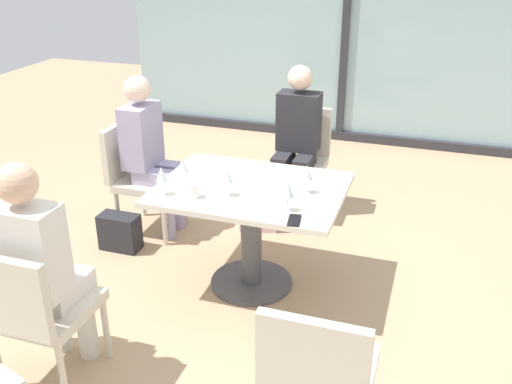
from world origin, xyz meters
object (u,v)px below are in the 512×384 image
(person_front_left, at_px, (40,262))
(coffee_cup, at_px, (193,191))
(person_near_window, at_px, (297,135))
(person_far_left, at_px, (149,149))
(chair_front_left, at_px, (33,307))
(wine_glass_3, at_px, (161,175))
(wine_glass_4, at_px, (307,173))
(wine_glass_1, at_px, (227,176))
(chair_near_window, at_px, (299,154))
(handbag_2, at_px, (120,232))
(handbag_0, at_px, (259,213))
(chair_far_left, at_px, (139,171))
(wine_glass_0, at_px, (183,166))
(cell_phone_on_table, at_px, (294,220))
(dining_table_main, at_px, (251,214))
(chair_front_right, at_px, (318,371))
(wine_glass_2, at_px, (288,190))

(person_front_left, distance_m, coffee_cup, 1.00)
(person_near_window, distance_m, person_far_left, 1.19)
(chair_front_left, bearing_deg, wine_glass_3, 75.56)
(wine_glass_4, bearing_deg, wine_glass_1, -156.77)
(chair_near_window, distance_m, handbag_2, 1.61)
(person_front_left, relative_size, handbag_0, 4.20)
(coffee_cup, bearing_deg, chair_far_left, 137.04)
(chair_near_window, bearing_deg, coffee_cup, -100.63)
(person_front_left, distance_m, wine_glass_1, 1.18)
(wine_glass_0, bearing_deg, wine_glass_1, -11.38)
(person_near_window, distance_m, cell_phone_on_table, 1.57)
(person_front_left, bearing_deg, handbag_0, 74.58)
(dining_table_main, height_order, cell_phone_on_table, cell_phone_on_table)
(chair_far_left, bearing_deg, person_near_window, 30.71)
(handbag_2, bearing_deg, cell_phone_on_table, -18.95)
(chair_near_window, distance_m, person_near_window, 0.23)
(person_front_left, distance_m, wine_glass_4, 1.61)
(person_far_left, xyz_separation_m, wine_glass_1, (0.90, -0.67, 0.16))
(wine_glass_3, bearing_deg, person_front_left, -106.16)
(person_near_window, bearing_deg, chair_front_right, -73.07)
(dining_table_main, xyz_separation_m, wine_glass_4, (0.36, 0.02, 0.32))
(chair_front_left, xyz_separation_m, person_far_left, (-0.26, 1.76, 0.20))
(wine_glass_1, distance_m, wine_glass_4, 0.49)
(chair_far_left, distance_m, wine_glass_3, 1.06)
(wine_glass_3, bearing_deg, chair_front_right, -38.81)
(wine_glass_0, bearing_deg, handbag_2, 160.06)
(wine_glass_4, bearing_deg, dining_table_main, -176.19)
(chair_front_right, bearing_deg, wine_glass_4, 106.41)
(chair_front_right, distance_m, wine_glass_4, 1.39)
(chair_front_right, relative_size, person_near_window, 0.69)
(wine_glass_0, xyz_separation_m, wine_glass_2, (0.73, -0.15, 0.00))
(chair_far_left, xyz_separation_m, person_front_left, (0.37, -1.65, 0.20))
(chair_near_window, xyz_separation_m, person_near_window, (-0.00, -0.11, 0.20))
(chair_front_left, height_order, cell_phone_on_table, chair_front_left)
(dining_table_main, distance_m, coffee_cup, 0.45)
(wine_glass_3, xyz_separation_m, coffee_cup, (0.20, 0.02, -0.09))
(chair_near_window, distance_m, wine_glass_4, 1.34)
(wine_glass_3, height_order, handbag_0, wine_glass_3)
(wine_glass_4, xyz_separation_m, cell_phone_on_table, (0.03, -0.39, -0.13))
(dining_table_main, relative_size, wine_glass_4, 6.40)
(wine_glass_3, bearing_deg, cell_phone_on_table, -5.78)
(handbag_2, bearing_deg, wine_glass_2, -15.69)
(dining_table_main, xyz_separation_m, chair_far_left, (-1.10, 0.50, -0.04))
(wine_glass_2, bearing_deg, dining_table_main, 140.49)
(dining_table_main, distance_m, wine_glass_4, 0.48)
(coffee_cup, xyz_separation_m, cell_phone_on_table, (0.67, -0.11, -0.04))
(handbag_0, bearing_deg, person_far_left, -174.48)
(wine_glass_0, bearing_deg, chair_near_window, 72.85)
(handbag_2, bearing_deg, wine_glass_1, -17.19)
(handbag_0, relative_size, handbag_2, 1.00)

